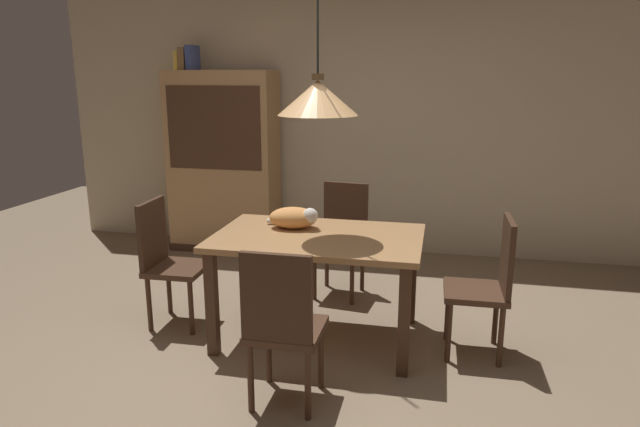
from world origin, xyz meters
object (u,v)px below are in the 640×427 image
at_px(dining_table, 318,249).
at_px(hutch_bookcase, 224,166).
at_px(chair_near_front, 282,322).
at_px(cat_sleeping, 295,218).
at_px(chair_right_side, 489,281).
at_px(pendant_lamp, 318,97).
at_px(book_blue_wide, 193,58).
at_px(book_brown_thick, 186,59).
at_px(chair_left_side, 167,257).
at_px(chair_far_back, 342,234).
at_px(book_yellow_short, 180,61).

bearing_deg(dining_table, hutch_bookcase, 127.51).
height_order(chair_near_front, cat_sleeping, chair_near_front).
relative_size(dining_table, chair_right_side, 1.51).
distance_m(pendant_lamp, hutch_bookcase, 2.45).
bearing_deg(chair_right_side, hutch_bookcase, 144.10).
bearing_deg(cat_sleeping, dining_table, -34.50).
height_order(hutch_bookcase, book_blue_wide, book_blue_wide).
xyz_separation_m(pendant_lamp, book_brown_thick, (-1.77, 1.84, 0.30)).
bearing_deg(chair_left_side, chair_right_side, 0.09).
distance_m(chair_right_side, pendant_lamp, 1.61).
distance_m(dining_table, chair_right_side, 1.14).
bearing_deg(book_blue_wide, chair_far_back, -29.48).
bearing_deg(chair_far_back, chair_left_side, -142.27).
bearing_deg(cat_sleeping, chair_right_side, -5.81).
xyz_separation_m(cat_sleeping, book_yellow_short, (-1.64, 1.71, 1.11)).
distance_m(chair_right_side, book_brown_thick, 3.73).
distance_m(chair_near_front, cat_sleeping, 1.08).
bearing_deg(chair_right_side, book_yellow_short, 148.20).
distance_m(cat_sleeping, book_brown_thick, 2.58).
xyz_separation_m(chair_far_back, chair_left_side, (-1.14, -0.88, 0.00)).
bearing_deg(book_yellow_short, book_brown_thick, 0.00).
height_order(chair_near_front, hutch_bookcase, hutch_bookcase).
xyz_separation_m(chair_near_front, chair_left_side, (-1.13, 0.88, 0.00)).
distance_m(chair_near_front, book_blue_wide, 3.52).
height_order(chair_left_side, book_blue_wide, book_blue_wide).
bearing_deg(chair_right_side, chair_far_back, 141.93).
distance_m(chair_far_back, cat_sleeping, 0.83).
distance_m(chair_far_back, hutch_bookcase, 1.76).
xyz_separation_m(dining_table, book_brown_thick, (-1.77, 1.84, 1.31)).
relative_size(chair_right_side, hutch_bookcase, 0.50).
distance_m(dining_table, chair_left_side, 1.14).
xyz_separation_m(chair_right_side, book_yellow_short, (-2.97, 1.84, 1.43)).
bearing_deg(book_blue_wide, chair_left_side, -72.87).
bearing_deg(chair_near_front, chair_left_side, 142.17).
distance_m(chair_near_front, chair_far_back, 1.76).
height_order(chair_left_side, pendant_lamp, pendant_lamp).
distance_m(chair_near_front, pendant_lamp, 1.45).
xyz_separation_m(dining_table, hutch_bookcase, (-1.41, 1.84, 0.24)).
bearing_deg(dining_table, chair_right_side, 0.07).
xyz_separation_m(chair_far_back, book_blue_wide, (-1.71, 0.96, 1.46)).
distance_m(chair_near_front, book_brown_thick, 3.56).
bearing_deg(chair_far_back, hutch_bookcase, 145.90).
height_order(chair_near_front, chair_left_side, same).
height_order(chair_right_side, book_blue_wide, book_blue_wide).
bearing_deg(pendant_lamp, book_blue_wide, 132.65).
height_order(chair_near_front, chair_far_back, same).
relative_size(chair_far_back, book_brown_thick, 3.88).
relative_size(chair_left_side, pendant_lamp, 0.72).
bearing_deg(book_brown_thick, hutch_bookcase, -0.24).
xyz_separation_m(book_brown_thick, book_blue_wide, (0.07, 0.00, 0.01)).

